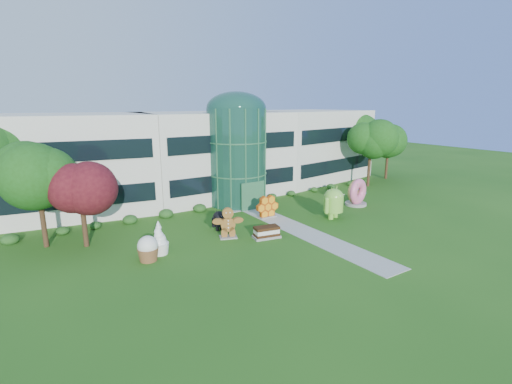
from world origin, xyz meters
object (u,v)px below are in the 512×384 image
android_black (219,219)px  donut (356,192)px  android_green (334,201)px  gingerbread (228,223)px

android_black → donut: size_ratio=0.67×
android_green → donut: size_ratio=1.15×
android_green → android_black: bearing=148.8°
donut → android_green: bearing=-170.5°
android_green → android_black: 10.67m
android_black → donut: 15.46m
donut → gingerbread: bearing=173.1°
donut → gingerbread: 15.75m
android_green → donut: bearing=4.8°
android_green → donut: android_green is taller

